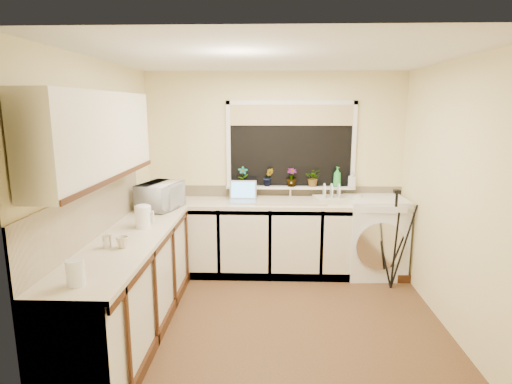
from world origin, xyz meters
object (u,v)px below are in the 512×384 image
object	(u,v)px
glass_jug	(75,273)
plant_a	(243,176)
cup_left	(122,242)
washing_machine	(373,236)
kettle	(143,217)
soap_bottle_clear	(352,179)
tripod	(394,240)
plant_c	(292,177)
cup_back	(358,198)
plant_b	(268,177)
laptop	(243,196)
plant_d	(313,178)
soap_bottle_green	(337,177)
steel_jar	(107,242)
microwave	(160,196)
dish_rack	(333,200)

from	to	relation	value
glass_jug	plant_a	size ratio (longest dim) A/B	0.70
cup_left	washing_machine	bearing A→B (deg)	35.53
washing_machine	kettle	size ratio (longest dim) A/B	4.77
soap_bottle_clear	plant_a	bearing A→B (deg)	178.47
tripod	plant_c	distance (m)	1.42
cup_back	plant_a	bearing A→B (deg)	172.92
plant_b	laptop	bearing A→B (deg)	-145.12
plant_d	kettle	bearing A→B (deg)	-141.78
plant_b	cup_left	size ratio (longest dim) A/B	2.26
plant_d	soap_bottle_green	distance (m)	0.29
kettle	steel_jar	distance (m)	0.61
microwave	cup_back	xyz separation A→B (m)	(2.29, 0.45, -0.10)
kettle	glass_jug	distance (m)	1.33
tripod	washing_machine	bearing A→B (deg)	84.07
plant_d	cup_left	distance (m)	2.63
plant_d	cup_back	distance (m)	0.59
glass_jug	plant_c	size ratio (longest dim) A/B	0.74
washing_machine	laptop	world-z (taller)	laptop
tripod	glass_jug	bearing A→B (deg)	-162.30
glass_jug	steel_jar	xyz separation A→B (m)	(-0.08, 0.73, -0.03)
soap_bottle_clear	steel_jar	bearing A→B (deg)	-140.31
kettle	cup_back	bearing A→B (deg)	27.98
soap_bottle_clear	microwave	bearing A→B (deg)	-165.15
soap_bottle_clear	tripod	bearing A→B (deg)	-59.12
glass_jug	plant_b	size ratio (longest dim) A/B	0.74
steel_jar	soap_bottle_clear	world-z (taller)	soap_bottle_clear
plant_d	soap_bottle_green	bearing A→B (deg)	-4.60
dish_rack	cup_left	size ratio (longest dim) A/B	4.19
kettle	plant_b	distance (m)	1.81
glass_jug	cup_left	size ratio (longest dim) A/B	1.68
dish_rack	cup_back	distance (m)	0.32
steel_jar	microwave	size ratio (longest dim) A/B	0.19
washing_machine	plant_a	distance (m)	1.76
plant_d	cup_back	size ratio (longest dim) A/B	1.99
glass_jug	cup_back	distance (m)	3.43
microwave	plant_d	size ratio (longest dim) A/B	2.48
kettle	plant_d	bearing A→B (deg)	38.22
tripod	plant_a	bearing A→B (deg)	138.84
steel_jar	plant_d	size ratio (longest dim) A/B	0.47
soap_bottle_green	glass_jug	bearing A→B (deg)	-127.78
glass_jug	plant_c	distance (m)	3.08
plant_d	cup_left	world-z (taller)	plant_d
dish_rack	plant_a	size ratio (longest dim) A/B	1.74
dish_rack	cup_back	bearing A→B (deg)	1.13
kettle	washing_machine	bearing A→B (deg)	25.31
plant_a	soap_bottle_green	world-z (taller)	soap_bottle_green
washing_machine	laptop	distance (m)	1.67
tripod	soap_bottle_clear	world-z (taller)	soap_bottle_clear
laptop	microwave	distance (m)	0.98
tripod	cup_back	world-z (taller)	tripod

